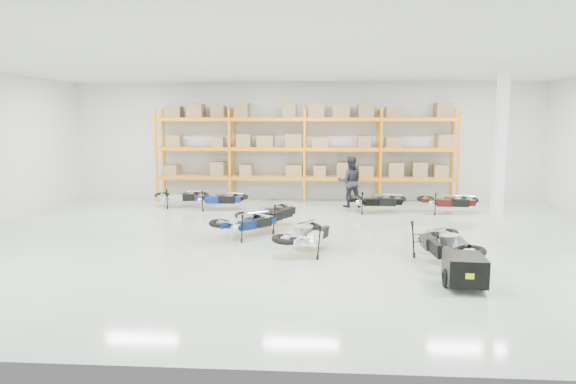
# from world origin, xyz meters

# --- Properties ---
(room) EXTENTS (18.00, 18.00, 18.00)m
(room) POSITION_xyz_m (0.00, 0.00, 2.25)
(room) COLOR #B5CAB7
(room) RESTS_ON ground
(pallet_rack) EXTENTS (11.28, 0.98, 3.62)m
(pallet_rack) POSITION_xyz_m (-0.00, 6.45, 2.26)
(pallet_rack) COLOR orange
(pallet_rack) RESTS_ON ground
(structural_column) EXTENTS (0.25, 0.25, 4.50)m
(structural_column) POSITION_xyz_m (5.20, 0.50, 2.25)
(structural_column) COLOR white
(structural_column) RESTS_ON ground
(moto_blue_centre) EXTENTS (1.79, 1.77, 1.09)m
(moto_blue_centre) POSITION_xyz_m (-1.32, 0.28, 0.51)
(moto_blue_centre) COLOR #071A4C
(moto_blue_centre) RESTS_ON ground
(moto_silver_left) EXTENTS (1.44, 1.98, 1.16)m
(moto_silver_left) POSITION_xyz_m (0.32, -1.21, 0.55)
(moto_silver_left) COLOR #B8BBBF
(moto_silver_left) RESTS_ON ground
(moto_black_far_left) EXTENTS (1.75, 2.10, 1.22)m
(moto_black_far_left) POSITION_xyz_m (-0.81, 1.33, 0.58)
(moto_black_far_left) COLOR black
(moto_black_far_left) RESTS_ON ground
(moto_touring_right) EXTENTS (1.11, 2.01, 1.26)m
(moto_touring_right) POSITION_xyz_m (3.31, -2.03, 0.59)
(moto_touring_right) COLOR black
(moto_touring_right) RESTS_ON ground
(trailer) EXTENTS (0.77, 1.47, 0.61)m
(trailer) POSITION_xyz_m (3.31, -3.63, 0.36)
(trailer) COLOR black
(trailer) RESTS_ON ground
(moto_back_a) EXTENTS (1.72, 0.93, 1.08)m
(moto_back_a) POSITION_xyz_m (-2.89, 4.40, 0.51)
(moto_back_a) COLOR navy
(moto_back_a) RESTS_ON ground
(moto_back_b) EXTENTS (1.75, 1.11, 1.05)m
(moto_back_b) POSITION_xyz_m (-4.36, 4.85, 0.49)
(moto_back_b) COLOR #9DA1A6
(moto_back_b) RESTS_ON ground
(moto_back_c) EXTENTS (1.77, 0.92, 1.13)m
(moto_back_c) POSITION_xyz_m (2.49, 4.20, 0.53)
(moto_back_c) COLOR black
(moto_back_c) RESTS_ON ground
(moto_back_d) EXTENTS (1.79, 0.99, 1.12)m
(moto_back_d) POSITION_xyz_m (4.87, 4.21, 0.53)
(moto_back_d) COLOR #410D0D
(moto_back_d) RESTS_ON ground
(person_back) EXTENTS (0.93, 0.75, 1.82)m
(person_back) POSITION_xyz_m (1.66, 5.25, 0.91)
(person_back) COLOR #202129
(person_back) RESTS_ON ground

